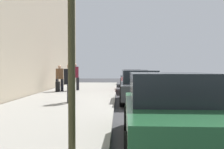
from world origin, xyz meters
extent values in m
plane|color=#333335|center=(0.00, 0.00, 0.00)|extent=(56.00, 56.00, 0.00)
cube|color=gray|center=(0.00, -3.30, 0.07)|extent=(28.00, 4.60, 0.15)
cube|color=gold|center=(0.00, 3.20, 0.00)|extent=(28.00, 0.14, 0.01)
cylinder|color=black|center=(-10.27, 1.21, 0.32)|extent=(0.65, 0.24, 0.64)
cylinder|color=black|center=(-10.22, -0.47, 0.32)|extent=(0.65, 0.24, 0.64)
cylinder|color=black|center=(-12.89, 1.14, 0.32)|extent=(0.65, 0.24, 0.64)
cylinder|color=black|center=(-12.84, -0.54, 0.32)|extent=(0.65, 0.24, 0.64)
cube|color=black|center=(-11.55, 0.33, 0.59)|extent=(4.27, 1.91, 0.64)
cube|color=black|center=(-11.77, 0.33, 1.21)|extent=(2.24, 1.65, 0.60)
cylinder|color=black|center=(-4.34, 1.18, 0.32)|extent=(0.65, 0.24, 0.64)
cylinder|color=black|center=(-4.30, -0.50, 0.32)|extent=(0.65, 0.24, 0.64)
cylinder|color=black|center=(-7.08, 1.12, 0.32)|extent=(0.65, 0.24, 0.64)
cylinder|color=black|center=(-7.03, -0.56, 0.32)|extent=(0.65, 0.24, 0.64)
cube|color=maroon|center=(-5.69, 0.31, 0.59)|extent=(4.46, 1.91, 0.64)
cube|color=black|center=(-5.91, 0.30, 1.21)|extent=(2.34, 1.66, 0.60)
cylinder|color=black|center=(1.02, 1.01, 0.32)|extent=(0.64, 0.23, 0.64)
cylinder|color=black|center=(0.99, -0.67, 0.32)|extent=(0.64, 0.23, 0.64)
cylinder|color=black|center=(-1.60, 1.04, 0.32)|extent=(0.64, 0.23, 0.64)
cylinder|color=black|center=(-1.62, -0.64, 0.32)|extent=(0.64, 0.23, 0.64)
cube|color=#383A3D|center=(-0.30, 0.18, 0.59)|extent=(4.24, 1.85, 0.64)
cube|color=black|center=(-0.51, 0.18, 1.21)|extent=(2.21, 1.63, 0.60)
cylinder|color=black|center=(5.00, 1.10, 0.32)|extent=(0.65, 0.24, 0.64)
cylinder|color=black|center=(4.96, -0.58, 0.32)|extent=(0.65, 0.24, 0.64)
cube|color=#1E512D|center=(6.25, 0.23, 0.59)|extent=(4.16, 1.90, 0.64)
cube|color=black|center=(6.05, 0.24, 1.21)|extent=(2.18, 1.65, 0.60)
cylinder|color=black|center=(1.09, -2.91, 0.54)|extent=(0.18, 0.18, 0.78)
cylinder|color=black|center=(0.73, -2.96, 0.54)|extent=(0.18, 0.18, 0.78)
cube|color=black|center=(0.91, -2.93, 1.26)|extent=(0.35, 0.49, 0.67)
sphere|color=#D8AD8C|center=(0.91, -2.93, 1.71)|extent=(0.22, 0.22, 0.22)
cylinder|color=black|center=(-5.02, -3.59, 0.58)|extent=(0.20, 0.20, 0.86)
cylinder|color=black|center=(-4.80, -3.92, 0.58)|extent=(0.20, 0.20, 0.86)
cube|color=maroon|center=(-4.91, -3.75, 1.37)|extent=(0.58, 0.53, 0.73)
sphere|color=#D8AD8C|center=(-4.91, -3.75, 1.85)|extent=(0.24, 0.24, 0.24)
cylinder|color=black|center=(-4.09, -4.75, 0.55)|extent=(0.18, 0.18, 0.79)
cylinder|color=black|center=(-4.36, -4.49, 0.55)|extent=(0.18, 0.18, 0.79)
cube|color=brown|center=(-4.22, -4.62, 1.28)|extent=(0.52, 0.53, 0.67)
sphere|color=#D8AD8C|center=(-4.22, -4.62, 1.72)|extent=(0.22, 0.22, 0.22)
cylinder|color=#2D2D19|center=(7.20, -1.61, 1.83)|extent=(0.12, 0.12, 3.35)
cube|color=black|center=(-3.84, -4.64, 0.47)|extent=(0.34, 0.22, 0.64)
cylinder|color=#4C4C4C|center=(-3.84, -4.64, 0.97)|extent=(0.03, 0.03, 0.36)
camera|label=1|loc=(11.17, -0.83, 1.60)|focal=38.71mm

